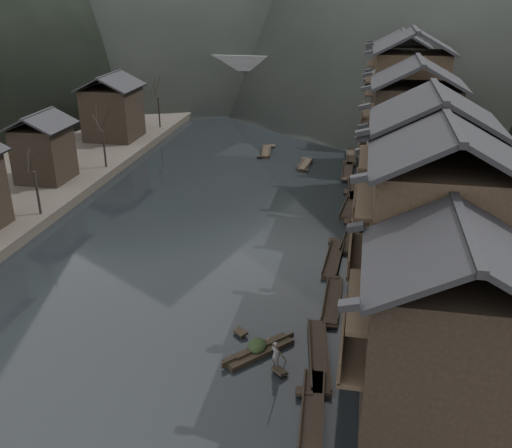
# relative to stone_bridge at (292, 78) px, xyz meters

# --- Properties ---
(water) EXTENTS (300.00, 300.00, 0.00)m
(water) POSITION_rel_stone_bridge_xyz_m (0.00, -72.00, -5.11)
(water) COLOR black
(water) RESTS_ON ground
(left_bank) EXTENTS (40.00, 200.00, 1.20)m
(left_bank) POSITION_rel_stone_bridge_xyz_m (-35.00, -32.00, -4.51)
(left_bank) COLOR #2D2823
(left_bank) RESTS_ON ground
(stilt_houses) EXTENTS (9.00, 67.60, 16.96)m
(stilt_houses) POSITION_rel_stone_bridge_xyz_m (17.28, -52.26, 3.94)
(stilt_houses) COLOR black
(stilt_houses) RESTS_ON ground
(left_houses) EXTENTS (8.10, 53.20, 8.73)m
(left_houses) POSITION_rel_stone_bridge_xyz_m (-20.50, -51.88, 0.55)
(left_houses) COLOR black
(left_houses) RESTS_ON left_bank
(bare_trees) EXTENTS (3.28, 62.00, 6.56)m
(bare_trees) POSITION_rel_stone_bridge_xyz_m (-17.00, -55.76, 0.77)
(bare_trees) COLOR black
(bare_trees) RESTS_ON left_bank
(moored_sampans) EXTENTS (3.27, 62.93, 0.47)m
(moored_sampans) POSITION_rel_stone_bridge_xyz_m (11.85, -51.77, -4.91)
(moored_sampans) COLOR black
(moored_sampans) RESTS_ON water
(midriver_boats) EXTENTS (7.23, 29.64, 0.45)m
(midriver_boats) POSITION_rel_stone_bridge_xyz_m (2.69, -25.03, -4.91)
(midriver_boats) COLOR black
(midriver_boats) RESTS_ON water
(stone_bridge) EXTENTS (40.00, 6.00, 9.00)m
(stone_bridge) POSITION_rel_stone_bridge_xyz_m (0.00, 0.00, 0.00)
(stone_bridge) COLOR #4C4C4F
(stone_bridge) RESTS_ON ground
(hero_sampan) EXTENTS (4.13, 4.46, 0.44)m
(hero_sampan) POSITION_rel_stone_bridge_xyz_m (7.76, -73.31, -4.91)
(hero_sampan) COLOR black
(hero_sampan) RESTS_ON water
(cargo_heap) EXTENTS (1.15, 1.50, 0.69)m
(cargo_heap) POSITION_rel_stone_bridge_xyz_m (7.60, -73.13, -4.33)
(cargo_heap) COLOR black
(cargo_heap) RESTS_ON hero_sampan
(boatman) EXTENTS (0.75, 0.71, 1.73)m
(boatman) POSITION_rel_stone_bridge_xyz_m (8.97, -74.66, -3.81)
(boatman) COLOR #515153
(boatman) RESTS_ON hero_sampan
(bamboo_pole) EXTENTS (0.89, 2.73, 3.58)m
(bamboo_pole) POSITION_rel_stone_bridge_xyz_m (9.17, -74.66, -1.15)
(bamboo_pole) COLOR #8C7A51
(bamboo_pole) RESTS_ON boatman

